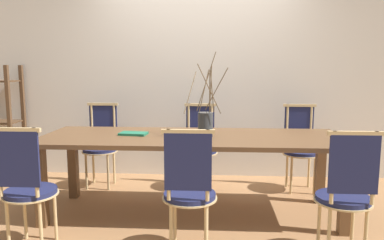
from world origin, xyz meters
name	(u,v)px	position (x,y,z in m)	size (l,w,h in m)	color
ground_plane	(192,213)	(0.00, 0.00, 0.00)	(16.00, 16.00, 0.00)	#9E7047
wall_rear	(199,51)	(0.00, 1.32, 1.60)	(12.00, 0.06, 3.20)	silver
dining_table	(192,145)	(0.00, 0.00, 0.67)	(2.81, 0.96, 0.76)	brown
chair_near_leftend	(27,185)	(-1.20, -0.80, 0.52)	(0.41, 0.41, 0.97)	#1E234C
chair_near_left	(189,188)	(0.03, -0.80, 0.52)	(0.41, 0.41, 0.97)	#1E234C
chair_near_center	(346,191)	(1.15, -0.80, 0.52)	(0.41, 0.41, 0.97)	#1E234C
chair_far_leftend	(101,142)	(-1.12, 0.80, 0.52)	(0.41, 0.41, 0.97)	#1E234C
chair_far_left	(200,144)	(0.04, 0.80, 0.52)	(0.41, 0.41, 0.97)	#1E234C
chair_far_center	(300,145)	(1.19, 0.80, 0.52)	(0.41, 0.41, 0.97)	#1E234C
vase_centerpiece	(205,123)	(0.13, -0.03, 0.89)	(0.40, 0.35, 0.78)	#33383D
book_stack	(133,134)	(-0.56, 0.02, 0.77)	(0.27, 0.19, 0.02)	#1E6B4C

